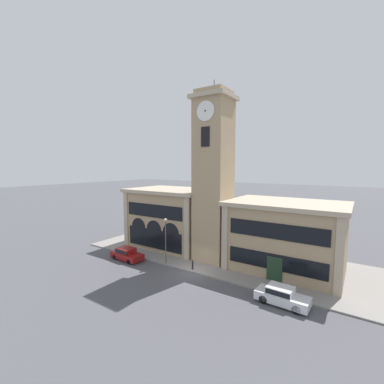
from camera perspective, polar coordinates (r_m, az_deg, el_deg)
ground_plane at (r=29.21m, az=0.02°, el=-17.53°), size 300.00×300.00×0.00m
sidewalk_kerb at (r=34.26m, az=6.04°, el=-13.86°), size 35.87×12.61×0.15m
clock_tower at (r=30.81m, az=4.76°, el=3.24°), size 4.51×4.51×21.49m
town_hall_left_wing at (r=37.56m, az=-4.43°, el=-5.58°), size 12.05×8.61×8.32m
town_hall_right_wing at (r=30.74m, az=20.03°, el=-9.08°), size 12.43×8.61×7.67m
parked_car_near at (r=33.68m, az=-14.31°, el=-13.13°), size 4.45×2.07×1.46m
parked_car_mid at (r=24.32m, az=19.27°, el=-20.85°), size 4.40×1.98×1.50m
street_lamp at (r=30.50m, az=-5.89°, el=-9.18°), size 0.36×0.36×5.37m
bollard at (r=29.54m, az=0.14°, el=-15.87°), size 0.18×0.18×1.06m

